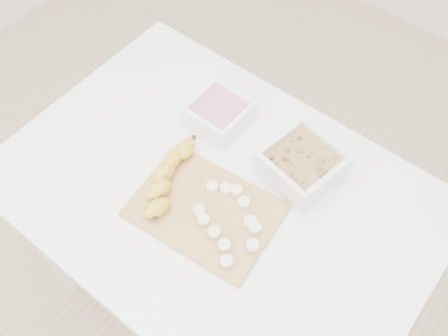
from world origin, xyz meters
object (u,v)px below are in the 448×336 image
Objects in this scene: bowl_yogurt at (219,113)px; cutting_board at (205,210)px; banana at (168,178)px; bowl_granola at (302,164)px; table at (217,210)px.

bowl_yogurt reaches higher than cutting_board.
bowl_granola is at bearing 37.90° from banana.
banana is at bearing -82.51° from bowl_yogurt.
bowl_yogurt is 0.60× the size of banana.
cutting_board is at bearing -7.73° from banana.
table is 3.17× the size of cutting_board.
banana is (-0.22, -0.22, -0.00)m from bowl_granola.
banana is at bearing 179.28° from cutting_board.
table is 7.42× the size of bowl_yogurt.
table is 0.24m from bowl_granola.
banana is (-0.09, -0.06, 0.13)m from table.
banana reaches higher than table.
table is at bearing -53.39° from bowl_yogurt.
bowl_granola is at bearing 52.18° from table.
table is 0.24m from bowl_yogurt.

